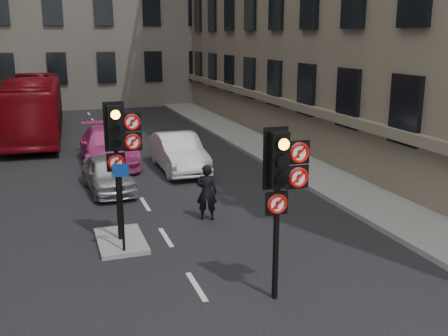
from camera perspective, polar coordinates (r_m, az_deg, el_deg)
ground at (r=9.99m, az=0.29°, el=-17.74°), size 120.00×120.00×0.00m
pavement_right at (r=22.95m, az=7.45°, el=1.06°), size 3.00×50.00×0.16m
centre_island at (r=14.10m, az=-11.17°, el=-7.78°), size 1.20×2.00×0.12m
signal_near at (r=10.31m, az=6.31°, el=-1.05°), size 0.91×0.40×3.58m
signal_far at (r=13.35m, az=-11.34°, el=2.82°), size 0.91×0.40×3.58m
car_silver at (r=18.63m, az=-12.56°, el=-0.59°), size 1.74×3.70×1.23m
car_white at (r=21.03m, az=-4.99°, el=1.73°), size 1.57×4.44×1.46m
car_pink at (r=22.55m, az=-12.51°, el=2.36°), size 2.17×5.24×1.51m
bus_red at (r=29.38m, az=-20.05°, el=6.19°), size 3.20×11.44×3.15m
motorcycle at (r=18.28m, az=-11.65°, el=-1.36°), size 0.54×1.53×0.90m
motorcyclist at (r=15.29m, az=-1.90°, el=-2.66°), size 0.71×0.59×1.67m
info_sign at (r=12.83m, az=-11.09°, el=-2.94°), size 0.38×0.12×2.22m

